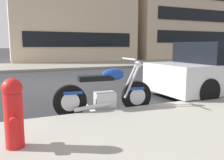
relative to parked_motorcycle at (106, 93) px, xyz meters
The scene contains 8 objects.
ground_plane 4.29m from the parked_motorcycle, 92.25° to the left, with size 260.00×260.00×0.00m, color #28282B.
sidewalk_far_curb 16.23m from the parked_motorcycle, 43.18° to the left, with size 120.00×5.00×0.14m, color gray.
parking_stall_stripe 0.70m from the parked_motorcycle, 107.42° to the left, with size 0.12×2.20×0.01m, color silver.
parked_motorcycle is the anchor object (origin of this frame).
parked_car_far_down_curb 3.90m from the parked_motorcycle, ahead, with size 4.26×1.85×1.46m.
fire_hydrant 2.15m from the parked_motorcycle, 143.27° to the right, with size 0.24×0.36×0.85m.
townhouse_mid_block 18.90m from the parked_motorcycle, 79.40° to the left, with size 9.99×9.69×8.27m.
townhouse_far_uphill 25.30m from the parked_motorcycle, 50.30° to the left, with size 13.12×11.58×9.91m.
Camera 1 is at (-1.56, -8.51, 1.37)m, focal length 37.68 mm.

